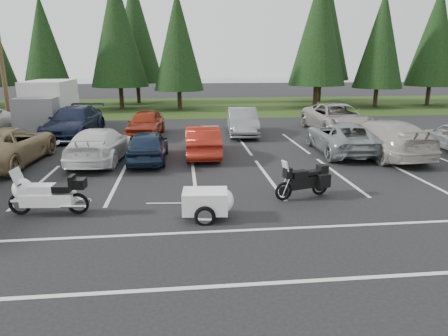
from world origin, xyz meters
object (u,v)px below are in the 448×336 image
cargo_trailer (205,204)px  touring_motorcycle (47,191)px  adventure_motorcycle (303,178)px  car_near_7 (382,138)px  car_far_1 (74,122)px  car_near_6 (342,137)px  car_far_4 (337,118)px  car_near_2 (5,146)px  car_near_3 (100,145)px  car_far_2 (146,123)px  utility_pole (0,50)px  car_far_3 (242,122)px  box_truck (46,106)px  car_near_4 (148,146)px  car_near_5 (202,141)px

cargo_trailer → touring_motorcycle: bearing=174.8°
adventure_motorcycle → car_near_7: bearing=28.7°
car_far_1 → touring_motorcycle: (2.21, -11.88, -0.14)m
touring_motorcycle → cargo_trailer: bearing=-5.1°
car_near_6 → car_far_4: size_ratio=0.86×
car_near_2 → car_near_3: (3.74, 0.13, -0.08)m
car_near_2 → car_far_2: (5.20, 5.68, -0.06)m
utility_pole → car_far_1: 6.02m
car_near_2 → car_far_3: car_near_2 is taller
car_near_3 → car_near_7: car_near_7 is taller
car_near_3 → car_far_3: 8.78m
adventure_motorcycle → car_near_6: bearing=42.4°
car_near_2 → car_near_3: size_ratio=1.16×
car_far_1 → car_far_4: car_far_4 is taller
box_truck → cargo_trailer: box_truck is taller
car_far_4 → car_near_3: bearing=-156.9°
car_near_2 → car_near_7: car_near_7 is taller
car_far_2 → adventure_motorcycle: car_far_2 is taller
utility_pole → car_far_1: size_ratio=1.60×
box_truck → car_near_4: box_truck is taller
car_near_7 → box_truck: bearing=-32.6°
car_near_2 → car_far_2: size_ratio=1.32×
utility_pole → cargo_trailer: 18.58m
car_far_1 → box_truck: bearing=136.7°
car_near_6 → car_far_2: 10.60m
utility_pole → car_near_6: utility_pole is taller
box_truck → cargo_trailer: (8.67, -15.09, -1.05)m
car_near_3 → touring_motorcycle: size_ratio=1.99×
car_far_2 → car_near_3: bearing=-98.9°
box_truck → car_near_5: (9.00, -7.81, -0.76)m
car_near_2 → car_near_5: car_near_2 is taller
car_far_4 → cargo_trailer: bearing=-125.4°
car_near_4 → adventure_motorcycle: (5.12, -5.22, -0.03)m
box_truck → car_near_5: box_truck is taller
car_near_2 → car_near_5: 8.11m
car_near_6 → car_far_3: size_ratio=1.14×
utility_pole → car_far_4: utility_pole is taller
car_near_3 → cargo_trailer: car_near_3 is taller
box_truck → adventure_motorcycle: bearing=-49.4°
car_near_5 → car_far_3: car_far_3 is taller
car_near_3 → car_far_2: size_ratio=1.14×
car_far_1 → car_far_4: 15.02m
utility_pole → car_far_4: size_ratio=1.51×
car_far_1 → car_far_2: 3.97m
car_near_6 → car_far_1: car_far_1 is taller
car_near_5 → adventure_motorcycle: bearing=115.5°
car_near_4 → car_far_2: (-0.55, 5.75, 0.06)m
box_truck → car_far_4: size_ratio=0.94×
box_truck → car_far_4: box_truck is taller
car_near_3 → car_far_2: car_far_2 is taller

